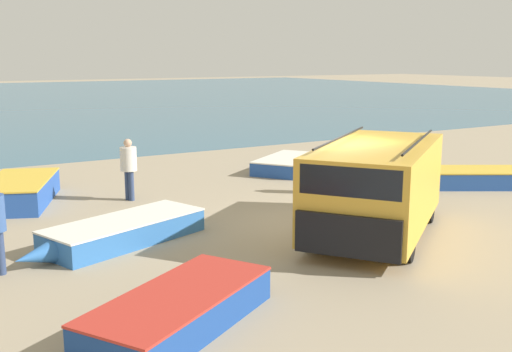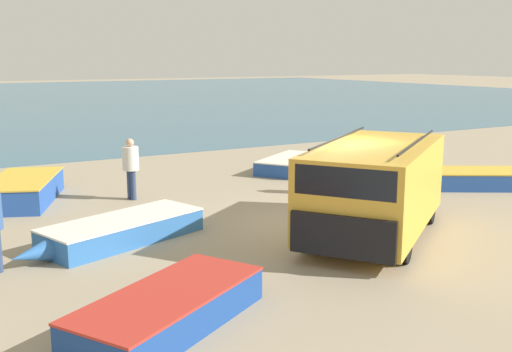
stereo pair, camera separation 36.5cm
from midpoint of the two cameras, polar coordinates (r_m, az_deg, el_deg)
ground_plane at (r=14.38m, az=7.55°, el=-4.78°), size 200.00×200.00×0.00m
sea_water at (r=63.68m, az=-22.01°, el=6.85°), size 120.00×80.00×0.01m
parked_van at (r=13.53m, az=12.05°, el=-0.91°), size 5.40×4.74×2.20m
fishing_rowboat_0 at (r=21.25m, az=4.10°, el=1.18°), size 3.66×3.08×0.49m
fishing_rowboat_1 at (r=19.65m, az=20.03°, el=-0.24°), size 5.10×3.58×0.54m
fishing_rowboat_2 at (r=17.84m, az=-20.66°, el=-1.15°), size 2.75×4.21×0.68m
fishing_rowboat_3 at (r=9.25m, az=-6.65°, el=-12.20°), size 3.88×2.84×0.54m
fishing_rowboat_4 at (r=13.27m, az=-12.23°, el=-5.14°), size 4.38×2.47×0.52m
fisherman_2 at (r=17.62m, az=9.25°, el=1.50°), size 0.44×0.44×1.69m
fisherman_3 at (r=17.06m, az=-11.25°, el=1.20°), size 0.46×0.46×1.73m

